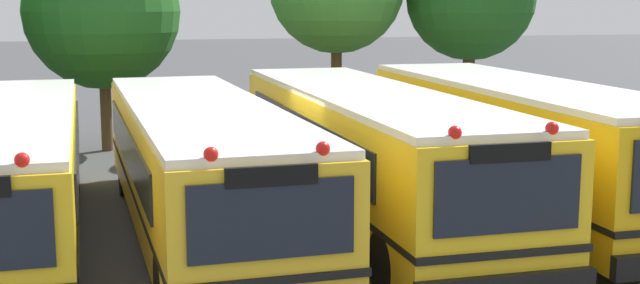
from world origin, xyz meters
TOP-DOWN VIEW (x-y plane):
  - ground_plane at (0.00, 0.00)m, footprint 160.00×160.00m
  - school_bus_0 at (-4.93, 0.16)m, footprint 2.58×11.46m
  - school_bus_1 at (-1.57, -0.25)m, footprint 2.83×11.49m
  - school_bus_2 at (1.72, 0.02)m, footprint 2.63×11.64m
  - school_bus_3 at (4.89, -0.07)m, footprint 2.67×10.80m
  - tree_1 at (-3.00, 9.43)m, footprint 4.37×4.37m

SIDE VIEW (x-z plane):
  - ground_plane at x=0.00m, z-range 0.00..0.00m
  - school_bus_0 at x=-4.93m, z-range 0.07..2.61m
  - school_bus_1 at x=-1.57m, z-range 0.07..2.65m
  - school_bus_2 at x=1.72m, z-range 0.07..2.76m
  - school_bus_3 at x=4.89m, z-range 0.07..2.85m
  - tree_1 at x=-3.00m, z-range 0.88..7.02m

